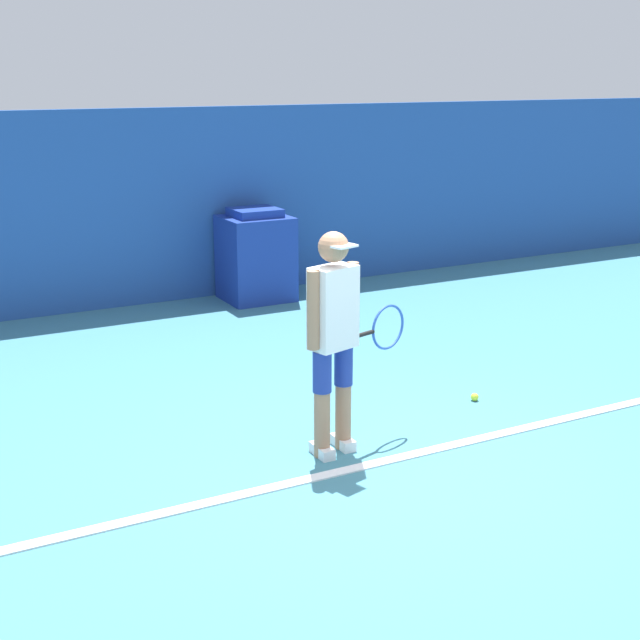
{
  "coord_description": "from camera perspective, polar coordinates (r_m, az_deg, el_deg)",
  "views": [
    {
      "loc": [
        -3.21,
        -4.88,
        2.75
      ],
      "look_at": [
        -0.23,
        0.7,
        0.97
      ],
      "focal_mm": 50.0,
      "sensor_mm": 36.0,
      "label": 1
    }
  ],
  "objects": [
    {
      "name": "ground_plane",
      "position": [
        6.45,
        4.77,
        -9.58
      ],
      "size": [
        24.0,
        24.0,
        0.0
      ],
      "primitive_type": "plane",
      "color": "teal"
    },
    {
      "name": "covered_chair",
      "position": [
        10.99,
        -4.13,
        4.09
      ],
      "size": [
        0.8,
        0.74,
        1.14
      ],
      "color": "navy",
      "rests_on": "ground_plane"
    },
    {
      "name": "tennis_player",
      "position": [
        6.42,
        0.95,
        -0.8
      ],
      "size": [
        0.98,
        0.4,
        1.67
      ],
      "rotation": [
        0.0,
        0.0,
        0.28
      ],
      "color": "#A37556",
      "rests_on": "ground_plane"
    },
    {
      "name": "court_baseline",
      "position": [
        6.57,
        4.04,
        -9.04
      ],
      "size": [
        21.6,
        0.1,
        0.01
      ],
      "color": "white",
      "rests_on": "ground_plane"
    },
    {
      "name": "back_wall",
      "position": [
        10.92,
        -10.82,
        7.08
      ],
      "size": [
        24.0,
        0.1,
        2.33
      ],
      "color": "#234C99",
      "rests_on": "ground_plane"
    },
    {
      "name": "tennis_ball",
      "position": [
        7.81,
        9.87,
        -4.88
      ],
      "size": [
        0.07,
        0.07,
        0.07
      ],
      "color": "#D1E533",
      "rests_on": "ground_plane"
    }
  ]
}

